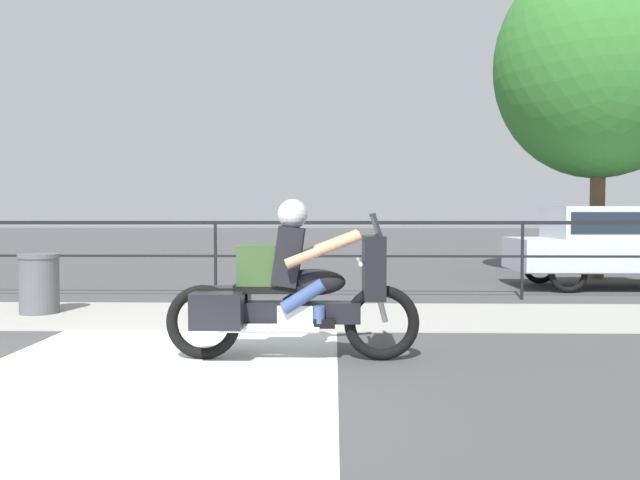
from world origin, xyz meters
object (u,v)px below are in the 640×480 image
at_px(parked_car, 615,242).
at_px(trash_bin, 39,284).
at_px(tree_behind_sign, 600,64).
at_px(motorcycle, 292,289).

relative_size(parked_car, trash_bin, 4.73).
relative_size(parked_car, tree_behind_sign, 0.56).
xyz_separation_m(parked_car, trash_bin, (-9.56, -3.31, -0.46)).
distance_m(parked_car, tree_behind_sign, 4.24).
bearing_deg(parked_car, trash_bin, -161.21).
distance_m(motorcycle, tree_behind_sign, 10.79).
bearing_deg(tree_behind_sign, motorcycle, -128.23).
bearing_deg(motorcycle, tree_behind_sign, 53.12).
height_order(parked_car, tree_behind_sign, tree_behind_sign).
bearing_deg(parked_car, motorcycle, -134.09).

